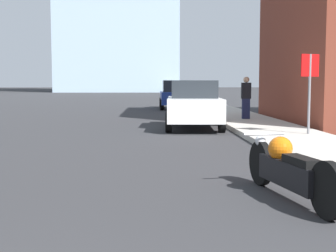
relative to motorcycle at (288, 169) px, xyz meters
name	(u,v)px	position (x,y,z in m)	size (l,w,h in m)	color
sidewalk	(194,100)	(1.93, 34.97, -0.33)	(2.34, 240.00, 0.15)	#B2ADA3
motorcycle	(288,169)	(0.00, 0.00, 0.00)	(0.73, 2.47, 0.80)	black
parked_car_white	(194,104)	(-0.37, 9.71, 0.41)	(2.00, 4.22, 1.62)	silver
parked_car_blue	(175,95)	(-0.38, 22.18, 0.45)	(1.83, 4.42, 1.71)	#1E3899
stop_sign	(310,80)	(2.48, 6.55, 1.22)	(0.57, 0.26, 2.15)	slate
pedestrian	(246,97)	(1.88, 12.09, 0.58)	(0.36, 0.23, 1.63)	#1E2347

